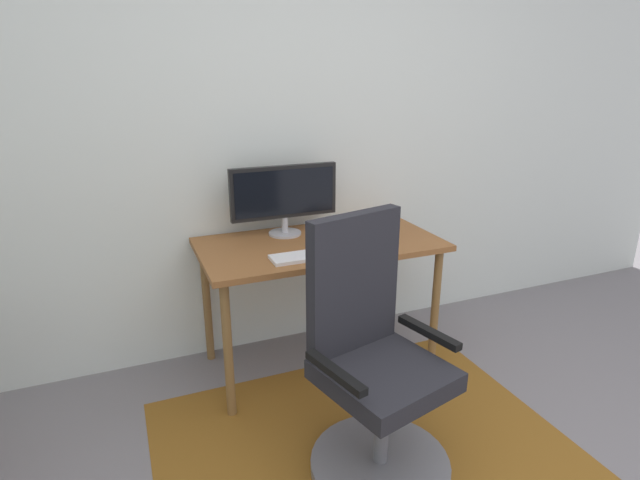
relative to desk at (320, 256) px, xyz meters
The scene contains 9 objects.
wall_back 0.77m from the desk, 85.44° to the left, with size 6.00×0.10×2.60m, color silver.
area_rug 1.00m from the desk, 96.01° to the right, with size 1.78×1.45×0.01m, color brown.
desk is the anchor object (origin of this frame).
monitor 0.38m from the desk, 124.34° to the left, with size 0.59×0.18×0.38m.
keyboard 0.24m from the desk, 118.98° to the right, with size 0.43×0.13×0.02m, color white.
computer_mouse 0.31m from the desk, 49.41° to the right, with size 0.06×0.10×0.03m, color black.
coffee_cup 0.38m from the desk, ahead, with size 0.07×0.07×0.09m, color #792781.
cell_phone 0.44m from the desk, 14.00° to the left, with size 0.07×0.14×0.01m, color black.
office_chair 0.85m from the desk, 96.67° to the right, with size 0.59×0.58×1.07m.
Camera 1 is at (-0.99, -0.54, 1.59)m, focal length 28.29 mm.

